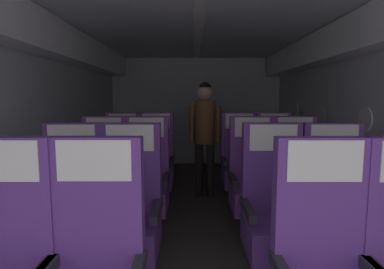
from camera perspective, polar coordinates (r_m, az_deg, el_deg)
The scene contains 15 objects.
ground at distance 3.46m, azimuth 1.13°, elevation -16.77°, with size 3.71×6.83×0.02m, color #3D3833.
fuselage_shell at distance 3.46m, azimuth 1.10°, elevation 10.62°, with size 3.59×6.48×2.24m.
seat_b_left_window at distance 2.56m, azimuth -21.90°, elevation -13.72°, with size 0.48×0.50×1.18m.
seat_b_left_aisle at distance 2.42m, azimuth -11.79°, elevation -14.57°, with size 0.48×0.50×1.18m.
seat_b_right_aisle at distance 2.62m, azimuth 24.88°, elevation -13.37°, with size 0.48×0.50×1.18m.
seat_b_right_window at distance 2.47m, azimuth 14.75°, elevation -14.23°, with size 0.48×0.50×1.18m.
seat_c_left_window at distance 3.34m, azimuth -16.39°, elevation -8.73°, with size 0.48×0.50×1.18m.
seat_c_left_aisle at distance 3.24m, azimuth -8.74°, elevation -9.00°, with size 0.48×0.50×1.18m.
seat_c_right_aisle at distance 3.41m, azimuth 18.45°, elevation -8.49°, with size 0.48×0.50×1.18m.
seat_c_right_window at distance 3.28m, azimuth 10.91°, elevation -8.86°, with size 0.48×0.50×1.18m.
seat_d_left_window at distance 4.18m, azimuth -13.12°, elevation -5.52°, with size 0.48×0.50×1.18m.
seat_d_left_aisle at distance 4.08m, azimuth -6.97°, elevation -5.68°, with size 0.48×0.50×1.18m.
seat_d_right_aisle at distance 4.20m, azimuth 14.76°, elevation -5.52°, with size 0.48×0.50×1.18m.
seat_d_right_window at distance 4.12m, azimuth 8.52°, elevation -5.59°, with size 0.48×0.50×1.18m.
flight_attendant at distance 4.25m, azimuth 2.16°, elevation 1.42°, with size 0.43×0.28×1.59m.
Camera 1 is at (-0.08, 0.04, 1.37)m, focal length 28.79 mm.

